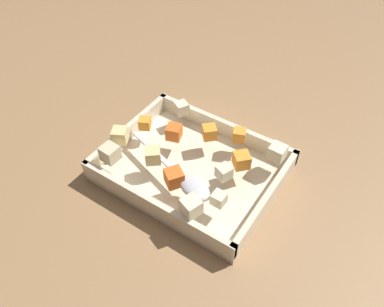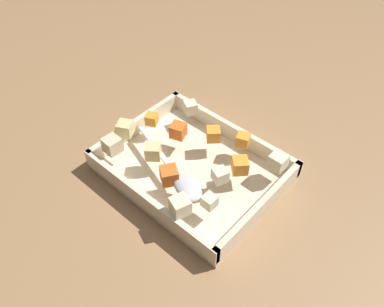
% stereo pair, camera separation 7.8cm
% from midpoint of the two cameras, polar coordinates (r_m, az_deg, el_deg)
% --- Properties ---
extents(ground_plane, '(4.00, 4.00, 0.00)m').
position_cam_midpoint_polar(ground_plane, '(0.82, -1.71, -3.57)').
color(ground_plane, '#936D47').
extents(baking_dish, '(0.35, 0.27, 0.05)m').
position_cam_midpoint_polar(baking_dish, '(0.81, -2.74, -2.51)').
color(baking_dish, beige).
rests_on(baking_dish, ground_plane).
extents(carrot_chunk_corner_sw, '(0.03, 0.03, 0.03)m').
position_cam_midpoint_polar(carrot_chunk_corner_sw, '(0.81, 4.26, 2.59)').
color(carrot_chunk_corner_sw, orange).
rests_on(carrot_chunk_corner_sw, baking_dish).
extents(carrot_chunk_back_center, '(0.04, 0.04, 0.03)m').
position_cam_midpoint_polar(carrot_chunk_back_center, '(0.73, -5.71, -3.72)').
color(carrot_chunk_back_center, orange).
rests_on(carrot_chunk_back_center, baking_dish).
extents(carrot_chunk_heap_top, '(0.04, 0.04, 0.03)m').
position_cam_midpoint_polar(carrot_chunk_heap_top, '(0.76, 4.41, -1.14)').
color(carrot_chunk_heap_top, orange).
rests_on(carrot_chunk_heap_top, baking_dish).
extents(carrot_chunk_center, '(0.04, 0.04, 0.03)m').
position_cam_midpoint_polar(carrot_chunk_center, '(0.82, -5.40, 3.02)').
color(carrot_chunk_center, orange).
rests_on(carrot_chunk_center, baking_dish).
extents(carrot_chunk_rim_edge, '(0.03, 0.03, 0.02)m').
position_cam_midpoint_polar(carrot_chunk_rim_edge, '(0.85, -9.57, 4.28)').
color(carrot_chunk_rim_edge, orange).
rests_on(carrot_chunk_rim_edge, baking_dish).
extents(carrot_chunk_near_right, '(0.04, 0.04, 0.03)m').
position_cam_midpoint_polar(carrot_chunk_near_right, '(0.82, -0.15, 3.02)').
color(carrot_chunk_near_right, orange).
rests_on(carrot_chunk_near_right, baking_dish).
extents(potato_chunk_corner_nw, '(0.04, 0.04, 0.03)m').
position_cam_midpoint_polar(potato_chunk_corner_nw, '(0.88, -4.10, 6.57)').
color(potato_chunk_corner_nw, beige).
rests_on(potato_chunk_corner_nw, baking_dish).
extents(potato_chunk_mid_right, '(0.03, 0.03, 0.03)m').
position_cam_midpoint_polar(potato_chunk_mid_right, '(0.80, -14.74, -0.08)').
color(potato_chunk_mid_right, beige).
rests_on(potato_chunk_mid_right, baking_dish).
extents(potato_chunk_near_spoon, '(0.04, 0.04, 0.03)m').
position_cam_midpoint_polar(potato_chunk_near_spoon, '(0.78, -8.65, -0.42)').
color(potato_chunk_near_spoon, '#E0CC89').
rests_on(potato_chunk_near_spoon, baking_dish).
extents(potato_chunk_corner_se, '(0.04, 0.04, 0.03)m').
position_cam_midpoint_polar(potato_chunk_corner_se, '(0.69, -3.41, -7.97)').
color(potato_chunk_corner_se, beige).
rests_on(potato_chunk_corner_se, baking_dish).
extents(potato_chunk_corner_ne, '(0.03, 0.03, 0.03)m').
position_cam_midpoint_polar(potato_chunk_corner_ne, '(0.78, 9.69, 0.01)').
color(potato_chunk_corner_ne, beige).
rests_on(potato_chunk_corner_ne, baking_dish).
extents(potato_chunk_far_left, '(0.02, 0.02, 0.02)m').
position_cam_midpoint_polar(potato_chunk_far_left, '(0.70, 0.78, -6.84)').
color(potato_chunk_far_left, beige).
rests_on(potato_chunk_far_left, baking_dish).
extents(potato_chunk_under_handle, '(0.04, 0.04, 0.03)m').
position_cam_midpoint_polar(potato_chunk_under_handle, '(0.83, -13.22, 2.49)').
color(potato_chunk_under_handle, '#E0CC89').
rests_on(potato_chunk_under_handle, baking_dish).
extents(parsnip_chunk_far_right, '(0.03, 0.03, 0.03)m').
position_cam_midpoint_polar(parsnip_chunk_far_right, '(0.74, 1.74, -2.89)').
color(parsnip_chunk_far_right, beige).
rests_on(parsnip_chunk_far_right, baking_dish).
extents(serving_spoon, '(0.24, 0.10, 0.02)m').
position_cam_midpoint_polar(serving_spoon, '(0.73, -3.42, -4.54)').
color(serving_spoon, silver).
rests_on(serving_spoon, baking_dish).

